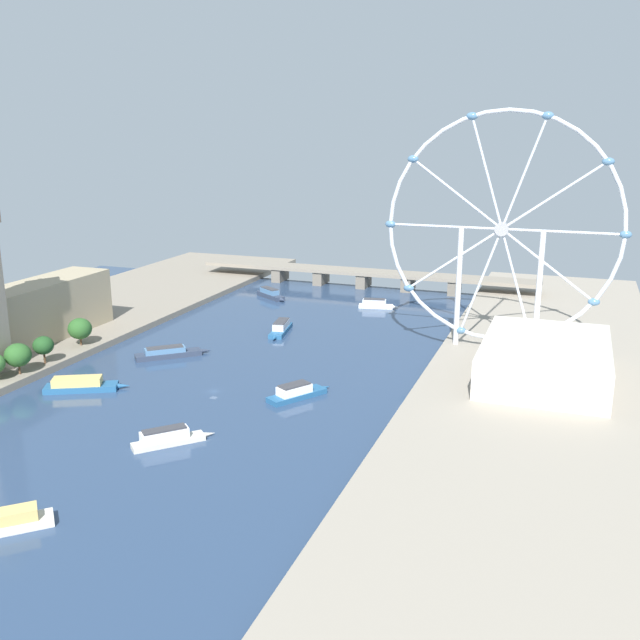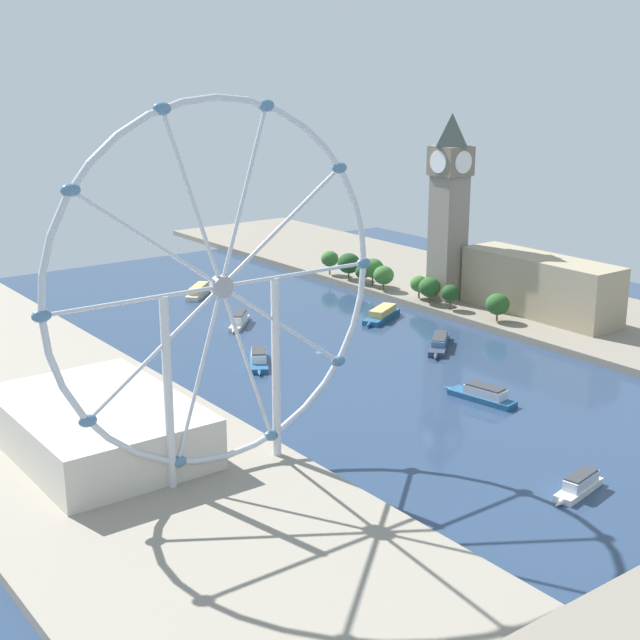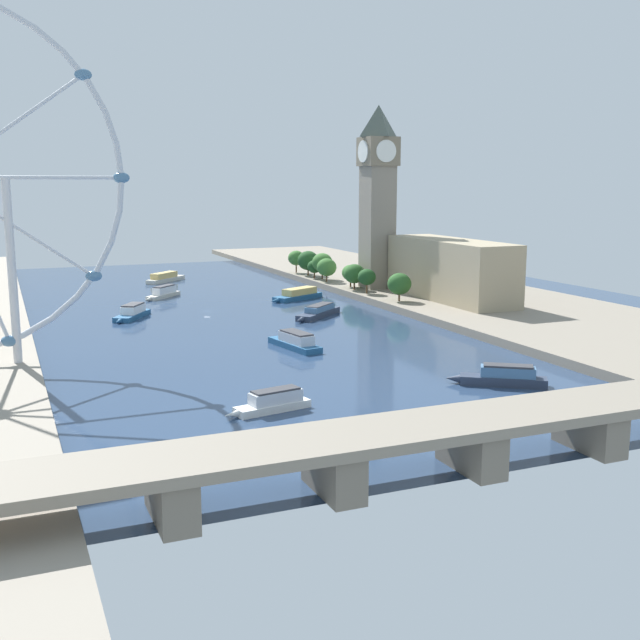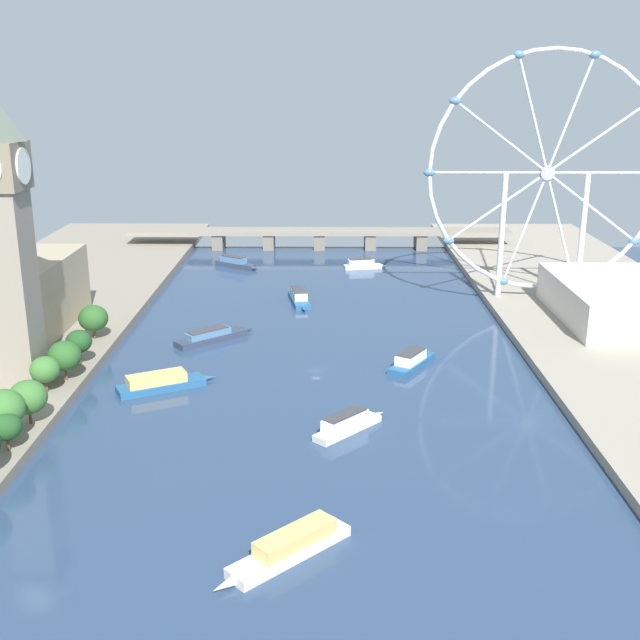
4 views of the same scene
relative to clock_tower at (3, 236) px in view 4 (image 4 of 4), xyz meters
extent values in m
plane|color=navy|center=(89.99, 18.51, -48.36)|extent=(402.81, 402.81, 0.00)
cube|color=gray|center=(0.00, 0.00, -16.10)|extent=(13.52, 13.52, 58.51)
cylinder|color=white|center=(0.00, 8.11, 19.89)|extent=(10.27, 0.50, 10.27)
cylinder|color=white|center=(8.11, 0.00, 19.89)|extent=(0.50, 10.27, 10.27)
cube|color=tan|center=(-12.92, 45.94, -32.27)|extent=(22.00, 75.88, 26.17)
cylinder|color=#513823|center=(14.09, -45.67, -43.73)|extent=(0.80, 0.80, 3.25)
ellipsoid|color=#1E471E|center=(14.09, -45.67, -39.03)|extent=(7.70, 7.70, 6.93)
cylinder|color=#513823|center=(11.73, -40.57, -43.04)|extent=(0.80, 0.80, 4.64)
ellipsoid|color=#386B2D|center=(11.73, -40.57, -36.35)|extent=(10.93, 10.93, 9.83)
cylinder|color=#513823|center=(13.84, -29.66, -43.60)|extent=(0.80, 0.80, 3.51)
ellipsoid|color=#386B2D|center=(13.84, -29.66, -37.76)|extent=(10.22, 10.22, 9.20)
cylinder|color=#513823|center=(13.34, 2.69, -43.52)|extent=(0.80, 0.80, 3.67)
ellipsoid|color=#285623|center=(13.34, 2.69, -37.60)|extent=(10.23, 10.23, 9.20)
cylinder|color=#513823|center=(10.67, -7.26, -43.57)|extent=(0.80, 0.80, 3.58)
ellipsoid|color=#386B2D|center=(10.67, -7.26, -38.31)|extent=(8.66, 8.66, 7.79)
cylinder|color=#513823|center=(13.56, 16.56, -43.16)|extent=(0.80, 0.80, 4.40)
ellipsoid|color=#1E471E|center=(13.56, 16.56, -37.62)|extent=(8.35, 8.35, 7.51)
cylinder|color=#513823|center=(10.84, 42.83, -43.63)|extent=(0.80, 0.80, 3.46)
ellipsoid|color=#285623|center=(10.84, 42.83, -37.74)|extent=(10.39, 10.39, 9.35)
torus|color=silver|center=(183.74, 101.89, 6.83)|extent=(98.00, 1.78, 98.00)
cylinder|color=#99999E|center=(183.74, 101.89, 6.83)|extent=(5.77, 3.00, 5.77)
cylinder|color=silver|center=(207.79, 101.89, 6.83)|extent=(48.11, 1.07, 1.07)
cylinder|color=silver|center=(203.20, 101.89, 20.97)|extent=(39.55, 1.07, 29.14)
cylinder|color=silver|center=(191.17, 101.89, 29.71)|extent=(15.88, 1.07, 46.08)
cylinder|color=silver|center=(176.31, 101.89, 29.71)|extent=(15.88, 1.07, 46.08)
cylinder|color=silver|center=(164.28, 101.89, 20.97)|extent=(39.55, 1.07, 29.14)
cylinder|color=silver|center=(159.68, 101.89, 6.83)|extent=(48.11, 1.07, 1.07)
cylinder|color=silver|center=(164.28, 101.89, -7.31)|extent=(39.55, 1.07, 29.14)
cylinder|color=silver|center=(176.31, 101.89, -16.05)|extent=(15.88, 1.07, 46.08)
cylinder|color=silver|center=(191.17, 101.89, -16.05)|extent=(15.88, 1.07, 46.08)
cylinder|color=silver|center=(203.20, 101.89, -7.31)|extent=(39.55, 1.07, 29.14)
ellipsoid|color=teal|center=(198.61, 101.89, 52.58)|extent=(4.80, 3.20, 3.20)
ellipsoid|color=teal|center=(168.87, 101.89, 52.58)|extent=(4.80, 3.20, 3.20)
ellipsoid|color=teal|center=(144.82, 101.89, 35.11)|extent=(4.80, 3.20, 3.20)
ellipsoid|color=teal|center=(135.63, 101.89, 6.83)|extent=(4.80, 3.20, 3.20)
ellipsoid|color=teal|center=(144.82, 101.89, -21.45)|extent=(4.80, 3.20, 3.20)
ellipsoid|color=teal|center=(168.87, 101.89, -38.93)|extent=(4.80, 3.20, 3.20)
ellipsoid|color=teal|center=(198.61, 101.89, -38.93)|extent=(4.80, 3.20, 3.20)
ellipsoid|color=teal|center=(222.66, 101.89, -21.45)|extent=(4.80, 3.20, 3.20)
cylinder|color=silver|center=(200.58, 101.89, -19.27)|extent=(2.40, 2.40, 52.19)
cylinder|color=silver|center=(166.90, 101.89, -19.27)|extent=(2.40, 2.40, 52.19)
cube|color=beige|center=(206.43, 68.13, -38.04)|extent=(46.26, 67.02, 14.65)
cube|color=gray|center=(89.99, 215.96, -38.86)|extent=(214.81, 17.53, 2.00)
cube|color=#70685B|center=(32.87, 215.96, -44.11)|extent=(6.00, 15.78, 8.50)
cube|color=#70685B|center=(61.43, 215.96, -44.11)|extent=(6.00, 15.78, 8.50)
cube|color=#70685B|center=(89.99, 215.96, -44.11)|extent=(6.00, 15.78, 8.50)
cube|color=#70685B|center=(118.56, 215.96, -44.11)|extent=(6.00, 15.78, 8.50)
cube|color=#70685B|center=(147.12, 215.96, -44.11)|extent=(6.00, 15.78, 8.50)
cube|color=white|center=(112.19, 165.55, -47.43)|extent=(19.48, 8.64, 1.85)
cone|color=white|center=(122.93, 167.62, -47.43)|extent=(3.68, 2.46, 1.85)
cube|color=silver|center=(111.26, 165.37, -45.05)|extent=(13.52, 6.71, 2.91)
cube|color=#38383D|center=(111.26, 165.37, -43.36)|extent=(12.21, 6.27, 0.47)
cube|color=beige|center=(85.95, -86.43, -47.25)|extent=(24.83, 24.03, 2.21)
cone|color=beige|center=(74.03, -97.75, -47.25)|extent=(5.21, 5.11, 2.21)
cube|color=#DBB766|center=(86.97, -85.45, -44.64)|extent=(16.89, 16.41, 3.03)
cube|color=#235684|center=(122.03, 23.22, -47.38)|extent=(17.95, 23.24, 1.96)
cone|color=#235684|center=(129.15, 34.66, -47.38)|extent=(3.87, 4.58, 1.96)
cube|color=white|center=(121.42, 22.24, -44.85)|extent=(11.56, 13.86, 3.11)
cube|color=#38383D|center=(121.42, 22.24, -43.01)|extent=(10.65, 12.63, 0.55)
cube|color=beige|center=(99.16, -27.75, -47.46)|extent=(19.27, 19.90, 1.81)
cone|color=beige|center=(108.23, -18.20, -47.46)|extent=(4.12, 4.20, 1.81)
cube|color=white|center=(98.38, -28.57, -44.92)|extent=(13.33, 13.71, 3.26)
cube|color=#38383D|center=(98.38, -28.57, -43.01)|extent=(12.15, 12.49, 0.56)
cube|color=#2D384C|center=(47.30, 167.74, -47.10)|extent=(21.90, 17.42, 2.51)
cone|color=#2D384C|center=(58.23, 160.23, -47.10)|extent=(4.81, 4.39, 2.51)
cube|color=teal|center=(46.36, 168.38, -44.48)|extent=(14.42, 11.90, 2.73)
cube|color=#38383D|center=(46.36, 168.38, -42.85)|extent=(13.12, 10.91, 0.54)
cube|color=#235684|center=(82.03, 101.61, -47.34)|extent=(10.65, 25.23, 2.03)
cone|color=#235684|center=(84.48, 87.60, -47.34)|extent=(2.76, 4.69, 2.03)
cube|color=silver|center=(81.82, 102.81, -44.77)|extent=(7.90, 15.22, 3.11)
cube|color=#38383D|center=(81.82, 102.81, -42.95)|extent=(7.40, 13.75, 0.54)
cube|color=#235684|center=(42.43, 2.40, -47.24)|extent=(27.22, 18.83, 2.23)
cone|color=#235684|center=(56.26, 9.46, -47.24)|extent=(5.30, 4.17, 2.23)
cube|color=#DBB766|center=(41.24, 1.80, -44.62)|extent=(18.74, 13.72, 3.01)
cube|color=#2D384C|center=(51.50, 49.11, -47.23)|extent=(25.42, 23.32, 2.25)
cone|color=#2D384C|center=(63.82, 59.85, -47.23)|extent=(5.29, 5.02, 2.25)
cube|color=teal|center=(50.44, 48.18, -44.99)|extent=(16.44, 15.31, 2.24)
cube|color=#38383D|center=(50.44, 48.18, -43.70)|extent=(14.98, 13.99, 0.33)
camera|label=1|loc=(213.65, -202.82, 46.55)|focal=39.67mm
camera|label=2|loc=(300.94, 301.76, 62.79)|focal=50.91mm
camera|label=3|loc=(170.19, 332.55, 5.48)|focal=43.03mm
camera|label=4|loc=(92.70, -223.43, 42.96)|focal=44.20mm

